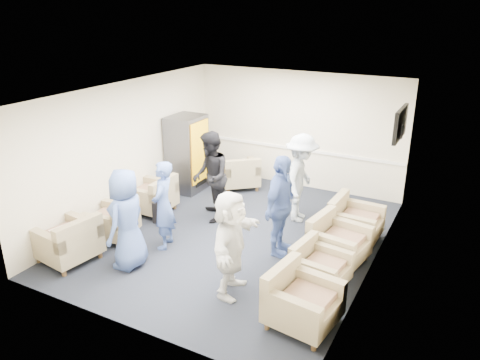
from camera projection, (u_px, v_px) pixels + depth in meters
The scene contains 25 objects.
floor at pixel (236, 236), 8.81m from camera, with size 6.00×6.00×0.00m, color black.
ceiling at pixel (236, 92), 7.85m from camera, with size 6.00×6.00×0.00m, color silver.
back_wall at pixel (297, 130), 10.81m from camera, with size 5.00×0.02×2.70m, color beige.
front_wall at pixel (122, 239), 5.85m from camera, with size 5.00×0.02×2.70m, color beige.
left_wall at pixel (127, 149), 9.42m from camera, with size 0.02×6.00×2.70m, color beige.
right_wall at pixel (378, 193), 7.24m from camera, with size 0.02×6.00×2.70m, color beige.
chair_rail at pixel (296, 149), 10.95m from camera, with size 4.98×0.04×0.06m, color white.
tv at pixel (400, 124), 8.50m from camera, with size 0.10×1.00×0.58m.
armchair_left_near at pixel (70, 242), 7.83m from camera, with size 1.00×1.00×0.71m.
armchair_left_mid at pixel (114, 222), 8.64m from camera, with size 0.88×0.88×0.63m.
armchair_left_far at pixel (153, 197), 9.68m from camera, with size 0.84×0.84×0.67m.
armchair_right_near at pixel (299, 302), 6.29m from camera, with size 0.97×0.97×0.69m.
armchair_right_midnear at pixel (318, 268), 7.17m from camera, with size 0.85×0.85×0.61m.
armchair_right_midfar at pixel (336, 243), 7.84m from camera, with size 0.98×0.98×0.68m.
armchair_right_far at pixel (353, 222), 8.56m from camera, with size 0.89×0.89×0.69m.
armchair_corner at pixel (240, 174), 10.97m from camera, with size 1.18×1.18×0.67m.
vending_machine at pixel (187, 154), 10.69m from camera, with size 0.71×0.83×1.75m.
backpack at pixel (162, 211), 9.22m from camera, with size 0.31×0.23×0.53m.
pillow at pixel (68, 232), 7.78m from camera, with size 0.49×0.37×0.14m, color silver.
person_front_left at pixel (127, 219), 7.53m from camera, with size 0.83×0.54×1.69m, color #415B9E.
person_mid_left at pixel (163, 205), 8.16m from camera, with size 0.58×0.38×1.60m, color #415B9E.
person_back_left at pixel (210, 177), 9.19m from camera, with size 0.88×0.68×1.81m, color black.
person_back_right at pixel (301, 178), 9.16m from camera, with size 1.15×0.66×1.78m, color silver.
person_mid_right at pixel (280, 206), 7.88m from camera, with size 1.05×0.44×1.79m, color #415B9E.
person_front_right at pixel (231, 244), 6.83m from camera, with size 1.52×0.48×1.64m, color white.
Camera 1 is at (3.74, -6.91, 4.13)m, focal length 35.00 mm.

